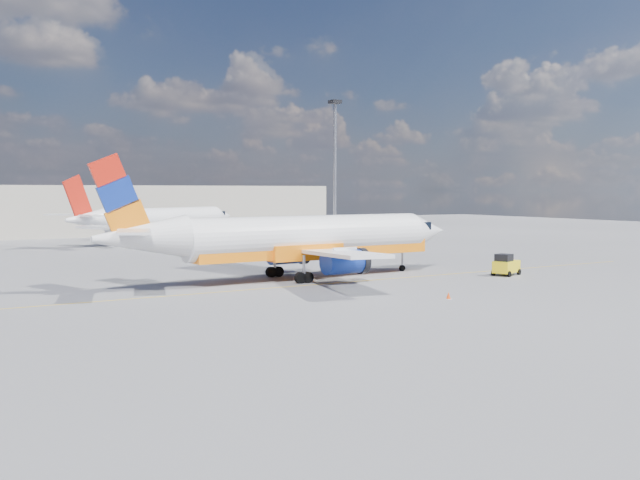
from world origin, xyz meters
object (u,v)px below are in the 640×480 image
gse_tug (506,265)px  main_jet (299,239)px  traffic_cone (448,296)px  second_jet (160,220)px

gse_tug → main_jet: bearing=137.6°
gse_tug → traffic_cone: gse_tug is taller
second_jet → traffic_cone: second_jet is taller
gse_tug → traffic_cone: bearing=-169.6°
main_jet → second_jet: (3.46, 46.16, -0.24)m
main_jet → gse_tug: main_jet is taller
main_jet → second_jet: main_jet is taller
main_jet → second_jet: size_ratio=1.10×
traffic_cone → gse_tug: bearing=30.7°
main_jet → traffic_cone: 15.12m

